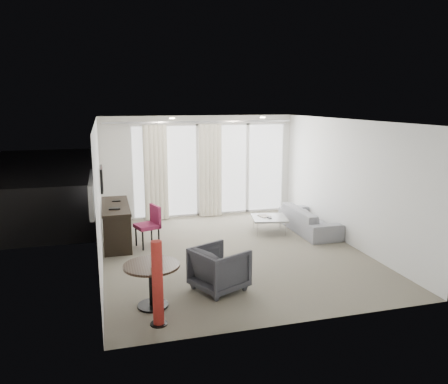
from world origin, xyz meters
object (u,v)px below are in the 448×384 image
object	(u,v)px
round_table	(152,286)
sofa	(309,220)
desk_chair	(147,227)
tub_armchair	(219,269)
red_lamp	(158,284)
rattan_chair_a	(225,190)
rattan_chair_b	(256,182)
coffee_table	(269,224)
desk	(116,224)

from	to	relation	value
round_table	sofa	bearing A→B (deg)	36.04
desk_chair	tub_armchair	size ratio (longest dim) A/B	1.12
red_lamp	rattan_chair_a	world-z (taller)	red_lamp
round_table	rattan_chair_b	distance (m)	8.02
tub_armchair	rattan_chair_b	distance (m)	7.23
tub_armchair	coffee_table	size ratio (longest dim) A/B	0.99
desk_chair	round_table	xyz separation A→B (m)	(-0.20, -2.74, -0.10)
round_table	rattan_chair_a	distance (m)	6.85
desk_chair	red_lamp	bearing A→B (deg)	-111.49
red_lamp	rattan_chair_a	distance (m)	7.35
desk_chair	sofa	xyz separation A→B (m)	(3.71, 0.10, -0.15)
rattan_chair_b	tub_armchair	bearing A→B (deg)	-104.70
desk_chair	rattan_chair_a	distance (m)	4.38
round_table	sofa	distance (m)	4.83
rattan_chair_b	rattan_chair_a	bearing A→B (deg)	-140.65
desk_chair	desk	bearing A→B (deg)	127.51
round_table	tub_armchair	distance (m)	1.14
desk_chair	round_table	bearing A→B (deg)	-112.49
desk	rattan_chair_b	size ratio (longest dim) A/B	2.08
red_lamp	coffee_table	distance (m)	4.70
desk_chair	red_lamp	xyz separation A→B (m)	(-0.18, -3.30, 0.16)
red_lamp	coffee_table	xyz separation A→B (m)	(2.99, 3.60, -0.42)
desk	sofa	size ratio (longest dim) A/B	0.93
desk_chair	coffee_table	distance (m)	2.84
tub_armchair	rattan_chair_a	xyz separation A→B (m)	(1.74, 5.91, 0.02)
desk	red_lamp	distance (m)	3.74
desk	red_lamp	xyz separation A→B (m)	(0.42, -3.71, 0.17)
red_lamp	rattan_chair_b	world-z (taller)	red_lamp
tub_armchair	sofa	xyz separation A→B (m)	(2.81, 2.53, -0.07)
coffee_table	sofa	bearing A→B (deg)	-12.88
desk_chair	rattan_chair_a	size ratio (longest dim) A/B	1.16
round_table	coffee_table	bearing A→B (deg)	45.40
round_table	coffee_table	world-z (taller)	round_table
coffee_table	rattan_chair_a	bearing A→B (deg)	92.96
desk	rattan_chair_a	world-z (taller)	desk
desk	sofa	xyz separation A→B (m)	(4.31, -0.31, -0.14)
desk	round_table	size ratio (longest dim) A/B	2.17
desk_chair	rattan_chair_a	xyz separation A→B (m)	(2.64, 3.49, -0.06)
round_table	rattan_chair_b	xyz separation A→B (m)	(4.04, 6.92, 0.10)
desk	sofa	bearing A→B (deg)	-4.10
round_table	red_lamp	world-z (taller)	red_lamp
tub_armchair	sofa	distance (m)	3.78
coffee_table	sofa	distance (m)	0.93
desk	tub_armchair	bearing A→B (deg)	-62.07
red_lamp	desk	bearing A→B (deg)	96.53
sofa	rattan_chair_b	size ratio (longest dim) A/B	2.23
rattan_chair_a	rattan_chair_b	bearing A→B (deg)	24.05
desk_chair	tub_armchair	world-z (taller)	desk_chair
coffee_table	rattan_chair_a	distance (m)	3.19
round_table	sofa	size ratio (longest dim) A/B	0.43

